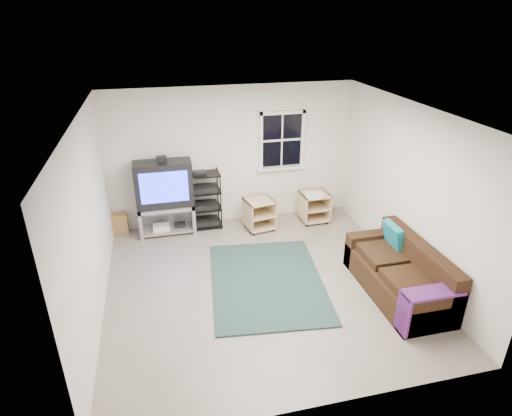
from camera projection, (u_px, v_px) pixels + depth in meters
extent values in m
plane|color=slate|center=(262.00, 283.00, 6.53)|extent=(4.60, 4.60, 0.00)
plane|color=white|center=(263.00, 113.00, 5.43)|extent=(4.60, 4.60, 0.00)
plane|color=beige|center=(232.00, 156.00, 8.00)|extent=(4.60, 0.00, 4.60)
plane|color=beige|center=(324.00, 308.00, 3.95)|extent=(4.60, 0.00, 4.60)
plane|color=beige|center=(90.00, 224.00, 5.50)|extent=(0.00, 4.60, 4.60)
plane|color=beige|center=(410.00, 191.00, 6.46)|extent=(0.00, 4.60, 4.60)
cube|color=black|center=(282.00, 140.00, 8.08)|extent=(0.80, 0.01, 1.02)
cube|color=silver|center=(283.00, 113.00, 7.85)|extent=(0.88, 0.06, 0.06)
cube|color=silver|center=(281.00, 168.00, 8.29)|extent=(0.98, 0.14, 0.05)
cube|color=silver|center=(261.00, 142.00, 7.98)|extent=(0.06, 0.06, 1.10)
cube|color=silver|center=(303.00, 139.00, 8.15)|extent=(0.06, 0.06, 1.10)
cube|color=silver|center=(282.00, 140.00, 8.07)|extent=(0.78, 0.04, 0.04)
cube|color=#919299|center=(166.00, 206.00, 7.81)|extent=(1.01, 0.50, 0.06)
cube|color=#919299|center=(141.00, 221.00, 7.82)|extent=(0.06, 0.50, 0.55)
cube|color=#919299|center=(193.00, 216.00, 8.02)|extent=(0.06, 0.50, 0.55)
cube|color=#919299|center=(168.00, 228.00, 8.00)|extent=(0.89, 0.46, 0.04)
cube|color=#919299|center=(167.00, 213.00, 8.12)|extent=(1.01, 0.04, 0.55)
cube|color=silver|center=(161.00, 227.00, 7.92)|extent=(0.30, 0.24, 0.08)
cube|color=black|center=(180.00, 225.00, 8.03)|extent=(0.20, 0.18, 0.06)
cube|color=black|center=(164.00, 184.00, 7.62)|extent=(1.01, 0.42, 0.83)
cube|color=#1B2CE8|center=(164.00, 188.00, 7.42)|extent=(0.83, 0.01, 0.56)
cube|color=black|center=(161.00, 159.00, 7.42)|extent=(0.18, 0.13, 0.10)
cylinder|color=black|center=(193.00, 205.00, 7.79)|extent=(0.02, 0.02, 1.12)
cylinder|color=black|center=(221.00, 202.00, 7.90)|extent=(0.02, 0.02, 1.12)
cylinder|color=black|center=(191.00, 197.00, 8.11)|extent=(0.02, 0.02, 1.12)
cylinder|color=black|center=(218.00, 195.00, 8.22)|extent=(0.02, 0.02, 1.12)
cube|color=black|center=(207.00, 224.00, 8.22)|extent=(0.56, 0.41, 0.02)
cube|color=black|center=(207.00, 221.00, 8.19)|extent=(0.44, 0.33, 0.09)
cube|color=black|center=(206.00, 208.00, 8.07)|extent=(0.56, 0.41, 0.02)
cube|color=black|center=(206.00, 205.00, 8.05)|extent=(0.44, 0.33, 0.09)
cube|color=black|center=(205.00, 191.00, 7.93)|extent=(0.56, 0.41, 0.02)
cube|color=black|center=(205.00, 188.00, 7.91)|extent=(0.44, 0.33, 0.09)
cube|color=black|center=(204.00, 174.00, 7.79)|extent=(0.56, 0.41, 0.02)
cube|color=tan|center=(259.00, 201.00, 7.91)|extent=(0.58, 0.58, 0.02)
cube|color=tan|center=(259.00, 226.00, 8.13)|extent=(0.58, 0.58, 0.02)
cube|color=tan|center=(247.00, 215.00, 7.93)|extent=(0.11, 0.50, 0.54)
cube|color=tan|center=(271.00, 211.00, 8.10)|extent=(0.11, 0.50, 0.54)
cube|color=tan|center=(254.00, 208.00, 8.22)|extent=(0.45, 0.10, 0.54)
cube|color=tan|center=(259.00, 214.00, 8.03)|extent=(0.53, 0.55, 0.02)
cylinder|color=black|center=(254.00, 234.00, 7.90)|extent=(0.05, 0.05, 0.05)
cylinder|color=black|center=(264.00, 221.00, 8.38)|extent=(0.05, 0.05, 0.05)
cube|color=tan|center=(315.00, 194.00, 8.22)|extent=(0.54, 0.54, 0.02)
cube|color=tan|center=(313.00, 217.00, 8.44)|extent=(0.54, 0.54, 0.02)
cube|color=tan|center=(302.00, 207.00, 8.27)|extent=(0.04, 0.52, 0.52)
cube|color=tan|center=(326.00, 204.00, 8.39)|extent=(0.04, 0.52, 0.52)
cube|color=tan|center=(309.00, 201.00, 8.55)|extent=(0.47, 0.04, 0.52)
cube|color=tan|center=(314.00, 207.00, 8.34)|extent=(0.49, 0.51, 0.02)
cylinder|color=black|center=(307.00, 225.00, 8.22)|extent=(0.05, 0.05, 0.05)
cylinder|color=black|center=(319.00, 213.00, 8.68)|extent=(0.05, 0.05, 0.05)
cylinder|color=silver|center=(314.00, 195.00, 8.11)|extent=(0.37, 0.37, 0.03)
cube|color=black|center=(397.00, 282.00, 6.23)|extent=(0.83, 1.85, 0.39)
cube|color=black|center=(420.00, 256.00, 6.13)|extent=(0.22, 1.85, 0.40)
cube|color=black|center=(371.00, 248.00, 6.91)|extent=(0.83, 0.22, 0.57)
cube|color=black|center=(431.00, 312.00, 5.48)|extent=(0.83, 0.22, 0.57)
cube|color=black|center=(409.00, 282.00, 5.78)|extent=(0.56, 0.67, 0.12)
cube|color=black|center=(382.00, 254.00, 6.43)|extent=(0.56, 0.67, 0.12)
cube|color=teal|center=(393.00, 236.00, 6.52)|extent=(0.19, 0.44, 0.39)
cube|color=#0D2C97|center=(434.00, 292.00, 5.34)|extent=(0.77, 0.28, 0.04)
cube|color=#0D2C97|center=(403.00, 315.00, 5.38)|extent=(0.04, 0.28, 0.54)
cube|color=black|center=(267.00, 281.00, 6.56)|extent=(1.91, 2.47, 0.03)
cube|color=olive|center=(120.00, 224.00, 7.90)|extent=(0.28, 0.18, 0.39)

